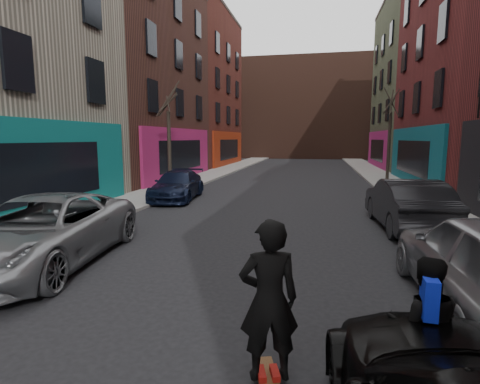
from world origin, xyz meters
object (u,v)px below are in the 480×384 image
at_px(tree_left_far, 169,128).
at_px(skateboard, 268,380).
at_px(pedestrian, 423,327).
at_px(skateboarder, 269,300).
at_px(parked_left_end, 177,185).
at_px(tree_right_far, 390,127).
at_px(parked_right_end, 407,204).
at_px(parked_left_far, 42,231).

relative_size(tree_left_far, skateboard, 8.12).
xyz_separation_m(tree_left_far, pedestrian, (9.20, -15.28, -2.56)).
xyz_separation_m(tree_left_far, skateboarder, (7.53, -15.43, -2.34)).
bearing_deg(tree_left_far, pedestrian, -58.95).
bearing_deg(pedestrian, parked_left_end, -53.97).
xyz_separation_m(parked_left_end, skateboarder, (5.93, -12.41, 0.37)).
bearing_deg(tree_right_far, parked_right_end, -97.04).
relative_size(tree_right_far, pedestrian, 4.22).
xyz_separation_m(skateboarder, pedestrian, (1.67, 0.15, -0.22)).
bearing_deg(parked_right_end, tree_right_far, -100.48).
height_order(tree_right_far, parked_right_end, tree_right_far).
height_order(parked_left_far, parked_right_end, parked_right_end).
relative_size(tree_right_far, parked_left_end, 1.49).
bearing_deg(pedestrian, tree_right_far, -94.31).
bearing_deg(tree_left_far, tree_right_far, 25.82).
bearing_deg(tree_right_far, skateboarder, -102.79).
relative_size(parked_left_end, skateboarder, 2.44).
xyz_separation_m(tree_left_far, parked_left_far, (1.98, -12.30, -2.60)).
distance_m(skateboarder, pedestrian, 1.69).
relative_size(tree_right_far, skateboarder, 3.62).
distance_m(tree_left_far, parked_left_end, 4.36).
bearing_deg(skateboard, tree_right_far, 60.23).
xyz_separation_m(tree_right_far, pedestrian, (-3.20, -21.28, -2.71)).
bearing_deg(parked_right_end, skateboarder, 65.47).
relative_size(parked_left_end, parked_right_end, 0.94).
distance_m(parked_left_end, skateboarder, 13.76).
bearing_deg(skateboard, pedestrian, -11.99).
xyz_separation_m(tree_right_far, skateboarder, (-4.87, -21.43, -2.49)).
distance_m(tree_right_far, parked_right_end, 13.34).
xyz_separation_m(parked_left_far, skateboarder, (5.55, -3.12, 0.26)).
distance_m(parked_left_end, parked_right_end, 10.01).
bearing_deg(pedestrian, tree_left_far, -54.71).
relative_size(tree_left_far, tree_right_far, 0.96).
xyz_separation_m(tree_right_far, skateboard, (-4.87, -21.43, -3.48)).
xyz_separation_m(parked_left_far, parked_left_end, (-0.38, 9.29, -0.12)).
xyz_separation_m(parked_left_end, skateboard, (5.93, -12.41, -0.61)).
relative_size(parked_left_end, skateboard, 5.72).
bearing_deg(parked_left_far, skateboarder, -36.60).
bearing_deg(tree_right_far, parked_left_far, -119.65).
relative_size(parked_left_far, pedestrian, 3.48).
bearing_deg(parked_left_far, skateboard, -36.60).
bearing_deg(parked_left_end, skateboard, -70.69).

